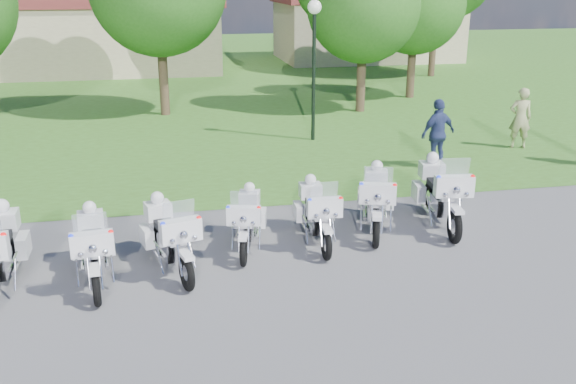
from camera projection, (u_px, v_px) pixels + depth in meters
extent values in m
plane|color=slate|center=(301.00, 258.00, 12.41)|extent=(100.00, 100.00, 0.00)
cube|color=#3B6921|center=(201.00, 70.00, 37.49)|extent=(100.00, 48.00, 0.01)
torus|color=black|center=(8.00, 252.00, 11.81)|extent=(0.15, 0.71, 0.70)
sphere|color=red|center=(3.00, 235.00, 10.09)|extent=(0.09, 0.09, 0.09)
cube|color=silver|center=(23.00, 245.00, 11.68)|extent=(0.20, 0.55, 0.38)
cube|color=silver|center=(4.00, 220.00, 11.65)|extent=(0.51, 0.43, 0.34)
sphere|color=silver|center=(1.00, 206.00, 11.56)|extent=(0.27, 0.27, 0.27)
torus|color=black|center=(96.00, 288.00, 10.52)|extent=(0.19, 0.66, 0.65)
torus|color=black|center=(94.00, 249.00, 12.01)|extent=(0.19, 0.66, 0.65)
cube|color=silver|center=(94.00, 269.00, 10.40)|extent=(0.22, 0.44, 0.07)
cube|color=silver|center=(92.00, 244.00, 10.50)|extent=(0.72, 0.30, 0.39)
cube|color=silver|center=(90.00, 223.00, 10.45)|extent=(0.55, 0.17, 0.36)
sphere|color=red|center=(111.00, 232.00, 10.48)|extent=(0.09, 0.09, 0.09)
sphere|color=#1426E5|center=(71.00, 237.00, 10.30)|extent=(0.09, 0.09, 0.09)
cube|color=silver|center=(94.00, 261.00, 11.25)|extent=(0.38, 0.57, 0.33)
cube|color=silver|center=(93.00, 248.00, 10.93)|extent=(0.36, 0.53, 0.21)
cube|color=black|center=(92.00, 238.00, 11.41)|extent=(0.39, 0.63, 0.12)
cube|color=silver|center=(109.00, 242.00, 11.91)|extent=(0.23, 0.52, 0.35)
cube|color=silver|center=(77.00, 246.00, 11.74)|extent=(0.23, 0.52, 0.35)
cube|color=silver|center=(91.00, 220.00, 11.85)|extent=(0.50, 0.43, 0.31)
sphere|color=silver|center=(89.00, 208.00, 11.77)|extent=(0.25, 0.25, 0.25)
torus|color=black|center=(187.00, 273.00, 11.04)|extent=(0.29, 0.67, 0.66)
torus|color=black|center=(160.00, 239.00, 12.46)|extent=(0.29, 0.67, 0.66)
cube|color=silver|center=(186.00, 255.00, 10.91)|extent=(0.28, 0.46, 0.07)
cube|color=silver|center=(181.00, 230.00, 11.00)|extent=(0.75, 0.41, 0.39)
cube|color=silver|center=(179.00, 210.00, 10.94)|extent=(0.56, 0.26, 0.37)
sphere|color=red|center=(199.00, 218.00, 11.02)|extent=(0.09, 0.09, 0.09)
sphere|color=#1426E5|center=(163.00, 224.00, 10.76)|extent=(0.09, 0.09, 0.09)
cube|color=silver|center=(172.00, 249.00, 11.73)|extent=(0.46, 0.62, 0.33)
cube|color=silver|center=(175.00, 236.00, 11.42)|extent=(0.44, 0.58, 0.22)
cube|color=black|center=(167.00, 227.00, 11.87)|extent=(0.48, 0.68, 0.12)
cube|color=silver|center=(177.00, 231.00, 12.40)|extent=(0.30, 0.54, 0.35)
cube|color=silver|center=(147.00, 236.00, 12.16)|extent=(0.30, 0.54, 0.35)
cube|color=silver|center=(158.00, 211.00, 12.30)|extent=(0.56, 0.50, 0.32)
sphere|color=silver|center=(157.00, 198.00, 12.22)|extent=(0.26, 0.26, 0.26)
torus|color=black|center=(244.00, 251.00, 11.98)|extent=(0.24, 0.60, 0.59)
torus|color=black|center=(250.00, 222.00, 13.41)|extent=(0.24, 0.60, 0.59)
cube|color=silver|center=(243.00, 236.00, 11.87)|extent=(0.24, 0.42, 0.06)
cube|color=silver|center=(244.00, 215.00, 11.97)|extent=(0.67, 0.35, 0.35)
cube|color=silver|center=(244.00, 199.00, 11.93)|extent=(0.51, 0.21, 0.33)
sphere|color=red|center=(259.00, 208.00, 11.86)|extent=(0.08, 0.08, 0.08)
sphere|color=#1426E5|center=(228.00, 208.00, 11.88)|extent=(0.08, 0.08, 0.08)
cube|color=silver|center=(247.00, 230.00, 12.68)|extent=(0.40, 0.55, 0.30)
cube|color=silver|center=(246.00, 220.00, 12.38)|extent=(0.38, 0.51, 0.20)
cube|color=black|center=(248.00, 212.00, 12.84)|extent=(0.42, 0.60, 0.11)
cube|color=silver|center=(262.00, 218.00, 13.23)|extent=(0.26, 0.48, 0.32)
cube|color=silver|center=(236.00, 217.00, 13.24)|extent=(0.26, 0.48, 0.32)
cube|color=silver|center=(250.00, 198.00, 13.27)|extent=(0.49, 0.44, 0.28)
sphere|color=silver|center=(249.00, 187.00, 13.20)|extent=(0.23, 0.23, 0.23)
torus|color=black|center=(326.00, 244.00, 12.24)|extent=(0.15, 0.63, 0.63)
torus|color=black|center=(310.00, 215.00, 13.74)|extent=(0.15, 0.63, 0.63)
cube|color=silver|center=(327.00, 229.00, 12.12)|extent=(0.19, 0.42, 0.07)
cube|color=silver|center=(325.00, 207.00, 12.23)|extent=(0.68, 0.25, 0.38)
cube|color=silver|center=(324.00, 190.00, 12.18)|extent=(0.53, 0.13, 0.35)
sphere|color=red|center=(341.00, 199.00, 12.17)|extent=(0.08, 0.08, 0.08)
sphere|color=#1426E5|center=(310.00, 200.00, 12.08)|extent=(0.08, 0.08, 0.08)
cube|color=silver|center=(318.00, 224.00, 12.97)|extent=(0.34, 0.54, 0.32)
cube|color=silver|center=(320.00, 212.00, 12.66)|extent=(0.32, 0.50, 0.21)
cube|color=black|center=(315.00, 205.00, 13.14)|extent=(0.34, 0.59, 0.11)
cube|color=silver|center=(325.00, 210.00, 13.60)|extent=(0.19, 0.49, 0.34)
cube|color=silver|center=(299.00, 211.00, 13.51)|extent=(0.19, 0.49, 0.34)
cube|color=silver|center=(310.00, 191.00, 13.59)|extent=(0.46, 0.39, 0.30)
sphere|color=silver|center=(310.00, 180.00, 13.51)|extent=(0.24, 0.24, 0.24)
torus|color=black|center=(376.00, 232.00, 12.78)|extent=(0.34, 0.69, 0.68)
torus|color=black|center=(375.00, 203.00, 14.41)|extent=(0.34, 0.69, 0.68)
cube|color=silver|center=(377.00, 216.00, 12.65)|extent=(0.31, 0.48, 0.07)
cube|color=silver|center=(378.00, 193.00, 12.77)|extent=(0.77, 0.46, 0.41)
cube|color=silver|center=(378.00, 176.00, 12.71)|extent=(0.58, 0.29, 0.38)
sphere|color=red|center=(395.00, 186.00, 12.61)|extent=(0.09, 0.09, 0.09)
sphere|color=#1426E5|center=(362.00, 185.00, 12.68)|extent=(0.09, 0.09, 0.09)
cube|color=silver|center=(376.00, 211.00, 13.57)|extent=(0.51, 0.65, 0.35)
cube|color=silver|center=(377.00, 199.00, 13.23)|extent=(0.47, 0.60, 0.22)
cube|color=black|center=(376.00, 191.00, 13.75)|extent=(0.52, 0.71, 0.12)
cube|color=silver|center=(389.00, 199.00, 14.17)|extent=(0.34, 0.56, 0.37)
cube|color=silver|center=(362.00, 198.00, 14.24)|extent=(0.34, 0.56, 0.37)
cube|color=silver|center=(376.00, 177.00, 14.24)|extent=(0.59, 0.54, 0.33)
sphere|color=silver|center=(377.00, 166.00, 14.16)|extent=(0.26, 0.26, 0.26)
torus|color=black|center=(455.00, 226.00, 13.00)|extent=(0.24, 0.74, 0.73)
torus|color=black|center=(430.00, 197.00, 14.74)|extent=(0.24, 0.74, 0.73)
cube|color=silver|center=(456.00, 209.00, 12.86)|extent=(0.26, 0.50, 0.08)
cube|color=silver|center=(454.00, 186.00, 12.98)|extent=(0.81, 0.37, 0.43)
cube|color=silver|center=(455.00, 167.00, 12.93)|extent=(0.62, 0.22, 0.41)
sphere|color=red|center=(473.00, 177.00, 12.88)|extent=(0.10, 0.10, 0.10)
sphere|color=#1426E5|center=(439.00, 178.00, 12.84)|extent=(0.10, 0.10, 0.10)
cube|color=silver|center=(442.00, 205.00, 13.85)|extent=(0.45, 0.65, 0.37)
cube|color=silver|center=(447.00, 192.00, 13.48)|extent=(0.42, 0.61, 0.24)
cube|color=black|center=(439.00, 184.00, 14.04)|extent=(0.46, 0.72, 0.13)
cube|color=silver|center=(447.00, 191.00, 14.55)|extent=(0.27, 0.59, 0.39)
cube|color=silver|center=(418.00, 192.00, 14.51)|extent=(0.27, 0.59, 0.39)
cube|color=silver|center=(432.00, 170.00, 14.57)|extent=(0.58, 0.50, 0.35)
sphere|color=silver|center=(433.00, 158.00, 14.48)|extent=(0.28, 0.28, 0.28)
cylinder|color=black|center=(314.00, 78.00, 20.72)|extent=(0.12, 0.12, 4.11)
sphere|color=white|center=(315.00, 7.00, 20.02)|extent=(0.44, 0.44, 0.44)
cylinder|color=#38281C|center=(163.00, 70.00, 24.73)|extent=(0.36, 0.36, 3.52)
cylinder|color=#38281C|center=(361.00, 74.00, 25.46)|extent=(0.36, 0.36, 3.02)
sphere|color=#255A19|center=(364.00, 6.00, 24.63)|extent=(4.39, 4.39, 4.39)
cylinder|color=#38281C|center=(411.00, 64.00, 28.43)|extent=(0.36, 0.36, 2.98)
sphere|color=#255A19|center=(415.00, 4.00, 27.61)|extent=(4.33, 4.33, 4.33)
cylinder|color=#38281C|center=(434.00, 35.00, 34.42)|extent=(0.36, 0.36, 4.41)
cube|color=tan|center=(93.00, 39.00, 36.72)|extent=(14.00, 8.00, 3.60)
cube|color=maroon|center=(89.00, 1.00, 36.06)|extent=(14.56, 8.32, 0.50)
cube|color=tan|center=(366.00, 31.00, 41.77)|extent=(11.00, 7.00, 3.60)
imported|color=tan|center=(520.00, 118.00, 20.07)|extent=(0.79, 0.62, 1.91)
imported|color=navy|center=(438.00, 134.00, 17.96)|extent=(1.24, 0.82, 1.97)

